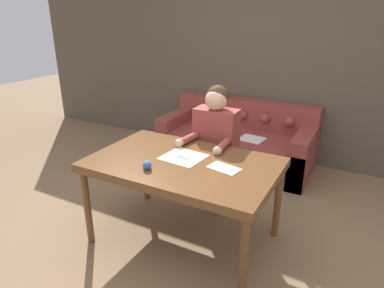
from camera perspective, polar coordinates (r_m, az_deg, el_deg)
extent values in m
plane|color=#846647|center=(3.21, -0.36, -15.70)|extent=(16.00, 16.00, 0.00)
cube|color=brown|center=(4.70, 13.19, 13.04)|extent=(8.00, 0.06, 2.60)
cube|color=brown|center=(2.86, -1.46, -3.46)|extent=(1.55, 0.98, 0.07)
cylinder|color=brown|center=(3.14, -17.04, -10.02)|extent=(0.06, 0.06, 0.70)
cylinder|color=brown|center=(2.48, 8.59, -18.63)|extent=(0.06, 0.06, 0.70)
cylinder|color=brown|center=(3.70, -7.73, -4.19)|extent=(0.06, 0.06, 0.70)
cylinder|color=brown|center=(3.16, 14.08, -9.39)|extent=(0.06, 0.06, 0.70)
cube|color=brown|center=(4.59, 7.20, -0.77)|extent=(1.96, 0.90, 0.44)
cube|color=brown|center=(4.76, 8.94, 5.17)|extent=(1.96, 0.22, 0.38)
cube|color=brown|center=(4.92, -2.33, 1.92)|extent=(0.20, 0.90, 0.60)
cube|color=brown|center=(4.35, 18.10, -1.83)|extent=(0.20, 0.90, 0.60)
sphere|color=brown|center=(4.88, 1.48, 5.82)|extent=(0.13, 0.13, 0.13)
sphere|color=brown|center=(4.75, 4.85, 5.33)|extent=(0.13, 0.13, 0.13)
sphere|color=brown|center=(4.64, 8.39, 4.79)|extent=(0.13, 0.13, 0.13)
sphere|color=brown|center=(4.55, 12.08, 4.20)|extent=(0.13, 0.13, 0.13)
sphere|color=brown|center=(4.48, 15.90, 3.58)|extent=(0.13, 0.13, 0.13)
cube|color=white|center=(4.33, 9.95, 0.86)|extent=(0.32, 0.30, 0.00)
cylinder|color=#33281E|center=(3.58, 3.82, -6.81)|extent=(0.28, 0.28, 0.49)
cube|color=#993D38|center=(3.37, 4.03, 1.16)|extent=(0.42, 0.22, 0.57)
sphere|color=#DBAD8E|center=(3.24, 4.06, 7.36)|extent=(0.21, 0.21, 0.21)
sphere|color=#472D19|center=(3.26, 4.29, 7.92)|extent=(0.21, 0.21, 0.21)
cylinder|color=#993D38|center=(3.22, -0.66, 0.85)|extent=(0.11, 0.28, 0.07)
sphere|color=#DBAD8E|center=(3.12, -2.18, 0.14)|extent=(0.08, 0.08, 0.08)
cylinder|color=#993D38|center=(3.08, 5.14, -0.25)|extent=(0.09, 0.28, 0.07)
sphere|color=#DBAD8E|center=(2.96, 4.25, -1.15)|extent=(0.08, 0.08, 0.08)
cube|color=beige|center=(2.91, -1.44, -2.18)|extent=(0.37, 0.35, 0.00)
cube|color=beige|center=(2.72, 5.37, -4.02)|extent=(0.28, 0.20, 0.00)
cube|color=silver|center=(2.83, -0.02, -2.91)|extent=(0.13, 0.03, 0.00)
cube|color=#2D569E|center=(2.89, -1.80, -2.37)|extent=(0.09, 0.02, 0.00)
torus|color=#2D569E|center=(2.91, -2.48, -2.17)|extent=(0.04, 0.04, 0.01)
cube|color=silver|center=(2.81, -0.38, -3.05)|extent=(0.12, 0.07, 0.00)
cube|color=#2D569E|center=(2.90, -1.57, -2.29)|extent=(0.08, 0.05, 0.00)
torus|color=#2D569E|center=(2.93, -2.02, -2.00)|extent=(0.04, 0.04, 0.01)
cylinder|color=silver|center=(2.86, -1.11, -2.58)|extent=(0.01, 0.01, 0.01)
cylinder|color=#4C3828|center=(2.71, -7.45, -4.12)|extent=(0.06, 0.06, 0.01)
sphere|color=#3366B2|center=(2.70, -7.48, -3.54)|extent=(0.07, 0.07, 0.07)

